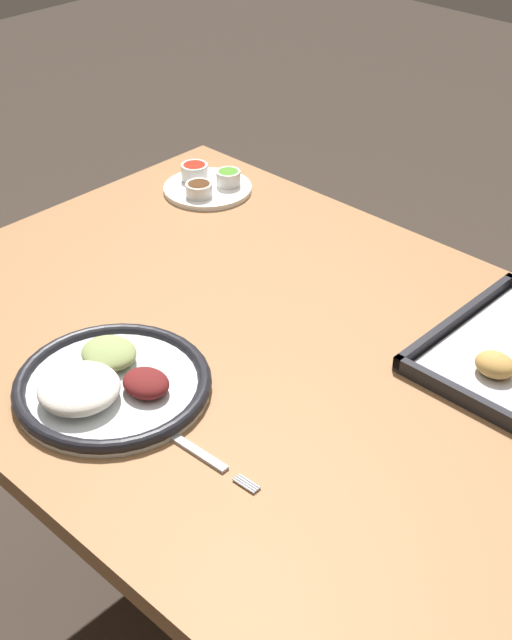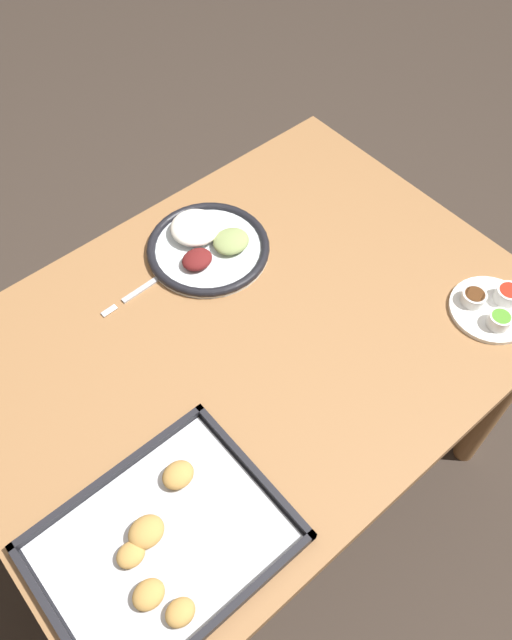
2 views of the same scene
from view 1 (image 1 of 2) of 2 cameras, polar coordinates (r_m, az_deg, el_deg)
dining_table at (r=1.40m, az=0.71°, el=-5.09°), size 1.18×0.86×0.75m
dinner_plate at (r=1.25m, az=-9.42°, el=-4.03°), size 0.28×0.28×0.05m
fork at (r=1.15m, az=-3.96°, el=-8.30°), size 0.19×0.02×0.00m
saucer_plate at (r=1.76m, az=-3.16°, el=8.68°), size 0.17×0.17×0.04m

